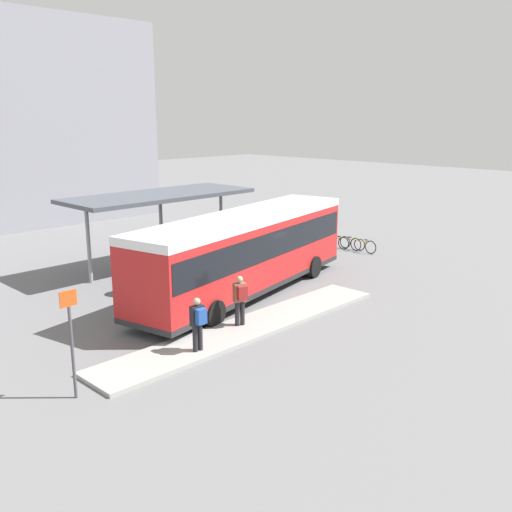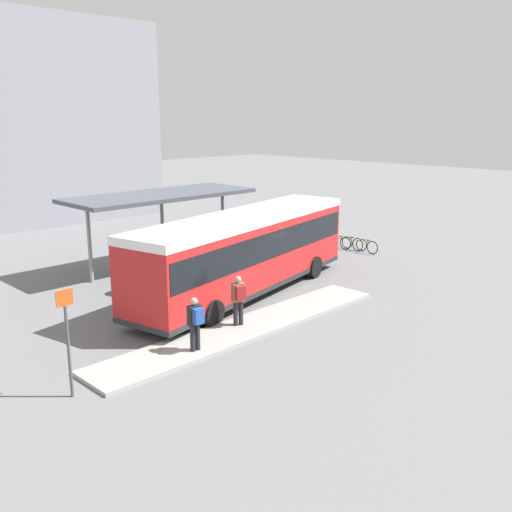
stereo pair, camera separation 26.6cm
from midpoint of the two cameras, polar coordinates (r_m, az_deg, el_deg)
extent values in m
plane|color=slate|center=(22.58, -1.37, -3.81)|extent=(120.00, 120.00, 0.00)
cube|color=#9E9E99|center=(18.92, -1.14, -7.18)|extent=(11.56, 1.80, 0.12)
cube|color=red|center=(22.11, -1.40, 0.59)|extent=(11.85, 4.67, 2.86)
cube|color=white|center=(21.85, -1.41, 3.85)|extent=(11.87, 4.69, 0.30)
cube|color=black|center=(22.03, -1.40, 1.45)|extent=(11.63, 4.65, 1.00)
cube|color=black|center=(26.92, 5.54, 3.67)|extent=(0.52, 2.19, 1.10)
cube|color=#28282B|center=(22.45, -1.38, -2.72)|extent=(11.86, 4.68, 0.20)
cylinder|color=black|center=(25.96, 0.97, -0.38)|extent=(0.98, 0.46, 0.94)
cylinder|color=black|center=(24.86, 5.50, -1.08)|extent=(0.98, 0.46, 0.94)
cylinder|color=black|center=(20.44, -9.77, -4.54)|extent=(0.98, 0.46, 0.94)
cylinder|color=black|center=(19.03, -4.60, -5.78)|extent=(0.98, 0.46, 0.94)
cylinder|color=#232328|center=(18.82, -2.30, -5.78)|extent=(0.15, 0.15, 0.82)
cylinder|color=#232328|center=(18.88, -1.78, -5.70)|extent=(0.15, 0.15, 0.82)
cube|color=#7A664C|center=(18.62, -2.06, -3.65)|extent=(0.46, 0.35, 0.62)
cube|color=maroon|center=(18.43, -1.80, -3.74)|extent=(0.36, 0.30, 0.47)
sphere|color=tan|center=(18.49, -2.07, -2.35)|extent=(0.22, 0.22, 0.22)
cylinder|color=#232328|center=(16.92, -6.56, -8.22)|extent=(0.15, 0.15, 0.79)
cylinder|color=#232328|center=(17.01, -6.06, -8.07)|extent=(0.15, 0.15, 0.79)
cube|color=black|center=(16.72, -6.37, -5.93)|extent=(0.41, 0.25, 0.60)
cube|color=#234CA3|center=(16.55, -5.97, -6.02)|extent=(0.31, 0.22, 0.45)
sphere|color=tan|center=(16.58, -6.41, -4.54)|extent=(0.22, 0.22, 0.22)
torus|color=black|center=(30.12, 9.70, 1.16)|extent=(0.08, 0.69, 0.69)
torus|color=black|center=(29.58, 11.13, 0.87)|extent=(0.08, 0.69, 0.69)
cylinder|color=gold|center=(29.80, 10.43, 1.44)|extent=(0.07, 0.73, 0.04)
cylinder|color=gold|center=(29.71, 10.68, 1.28)|extent=(0.04, 0.04, 0.34)
cube|color=black|center=(29.68, 10.70, 1.60)|extent=(0.08, 0.18, 0.04)
cylinder|color=gold|center=(30.00, 9.87, 1.70)|extent=(0.48, 0.05, 0.03)
torus|color=black|center=(30.19, 10.06, 1.14)|extent=(0.09, 0.65, 0.65)
torus|color=black|center=(30.63, 8.66, 1.38)|extent=(0.09, 0.65, 0.65)
cylinder|color=silver|center=(30.36, 9.37, 1.65)|extent=(0.08, 0.68, 0.04)
cylinder|color=silver|center=(30.45, 9.11, 1.59)|extent=(0.04, 0.04, 0.32)
cube|color=black|center=(30.42, 9.12, 1.88)|extent=(0.08, 0.18, 0.04)
cylinder|color=silver|center=(30.17, 9.94, 1.69)|extent=(0.48, 0.06, 0.03)
torus|color=black|center=(30.81, 7.08, 1.52)|extent=(0.09, 0.67, 0.67)
torus|color=black|center=(30.33, 8.50, 1.28)|extent=(0.09, 0.67, 0.67)
cylinder|color=orange|center=(30.53, 7.80, 1.80)|extent=(0.08, 0.70, 0.04)
cylinder|color=orange|center=(30.45, 8.05, 1.66)|extent=(0.04, 0.04, 0.33)
cube|color=black|center=(30.42, 8.06, 1.96)|extent=(0.08, 0.18, 0.04)
cylinder|color=orange|center=(30.70, 7.24, 2.04)|extent=(0.48, 0.06, 0.03)
torus|color=black|center=(31.30, 5.98, 1.74)|extent=(0.05, 0.66, 0.66)
torus|color=black|center=(30.78, 7.29, 1.49)|extent=(0.05, 0.66, 0.66)
cylinder|color=red|center=(30.99, 6.65, 2.01)|extent=(0.04, 0.70, 0.04)
cylinder|color=red|center=(30.91, 6.88, 1.86)|extent=(0.04, 0.04, 0.32)
cube|color=black|center=(30.88, 6.89, 2.16)|extent=(0.07, 0.18, 0.04)
cylinder|color=red|center=(31.19, 6.13, 2.24)|extent=(0.48, 0.04, 0.03)
cube|color=#4C515B|center=(26.35, -9.88, 5.99)|extent=(8.74, 3.43, 0.18)
cylinder|color=gray|center=(24.69, -16.69, 1.04)|extent=(0.16, 0.16, 3.25)
cylinder|color=gray|center=(28.92, -3.78, 3.41)|extent=(0.16, 0.16, 3.25)
cylinder|color=gray|center=(26.63, -9.73, 2.33)|extent=(0.16, 0.16, 3.25)
cylinder|color=slate|center=(23.02, -12.21, -3.11)|extent=(0.77, 0.77, 0.52)
sphere|color=#235B28|center=(22.86, -12.28, -1.69)|extent=(0.89, 0.89, 0.89)
cylinder|color=slate|center=(24.50, -5.43, -1.73)|extent=(0.81, 0.81, 0.59)
sphere|color=#235B28|center=(24.34, -5.46, -0.27)|extent=(0.93, 0.93, 0.93)
cylinder|color=#4C4C51|center=(14.89, -18.36, -9.19)|extent=(0.08, 0.08, 2.40)
cube|color=#D84C19|center=(14.41, -18.78, -4.05)|extent=(0.44, 0.03, 0.40)
camera|label=1|loc=(0.13, -90.34, -0.08)|focal=40.00mm
camera|label=2|loc=(0.13, 89.66, 0.08)|focal=40.00mm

